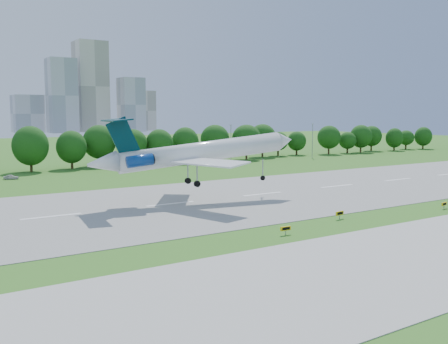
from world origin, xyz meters
TOP-DOWN VIEW (x-y plane):
  - ground at (0.00, 0.00)m, footprint 600.00×600.00m
  - runway at (0.00, 25.00)m, footprint 400.00×45.00m
  - taxiway at (0.00, -18.00)m, footprint 400.00×23.00m
  - tree_line at (0.00, 92.00)m, footprint 288.40×8.40m
  - light_poles at (-2.50, 82.00)m, footprint 175.90×0.25m
  - skyline at (100.16, 390.61)m, footprint 127.00×52.00m
  - airliner at (4.67, 25.25)m, footprint 39.24×28.22m
  - taxi_sign_left at (2.74, -2.82)m, footprint 1.58×0.29m
  - taxi_sign_centre at (15.73, 0.41)m, footprint 1.70×0.40m
  - taxi_sign_right at (36.27, -2.95)m, footprint 1.53×0.39m
  - service_vehicle_b at (-17.25, 75.48)m, footprint 3.64×2.28m

SIDE VIEW (x-z plane):
  - ground at x=0.00m, z-range 0.00..0.00m
  - runway at x=0.00m, z-range 0.00..0.08m
  - taxiway at x=0.00m, z-range 0.00..0.08m
  - service_vehicle_b at x=-17.25m, z-range 0.00..1.16m
  - taxi_sign_right at x=36.27m, z-range 0.25..1.33m
  - taxi_sign_left at x=2.74m, z-range 0.26..1.37m
  - taxi_sign_centre at x=15.73m, z-range 0.28..1.47m
  - tree_line at x=0.00m, z-range 0.99..11.39m
  - light_poles at x=-2.50m, z-range 0.24..12.43m
  - airliner at x=4.67m, z-range 2.67..14.94m
  - skyline at x=100.16m, z-range -9.54..70.46m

